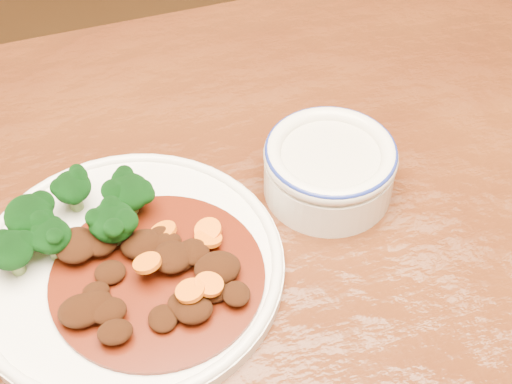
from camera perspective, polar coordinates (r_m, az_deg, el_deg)
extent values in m
cube|color=#4D240D|center=(0.66, -0.09, -8.68)|extent=(1.57, 1.01, 0.04)
cylinder|color=white|center=(0.66, -10.15, -5.98)|extent=(0.28, 0.28, 0.01)
torus|color=white|center=(0.65, -10.22, -5.65)|extent=(0.28, 0.28, 0.01)
cylinder|color=olive|center=(0.66, -18.56, -5.55)|extent=(0.01, 0.01, 0.02)
ellipsoid|color=black|center=(0.65, -18.99, -4.43)|extent=(0.04, 0.04, 0.03)
cylinder|color=olive|center=(0.69, -17.32, -3.03)|extent=(0.01, 0.01, 0.02)
ellipsoid|color=black|center=(0.67, -17.74, -1.80)|extent=(0.04, 0.04, 0.03)
cylinder|color=olive|center=(0.67, -15.72, -4.50)|extent=(0.01, 0.01, 0.02)
ellipsoid|color=black|center=(0.65, -16.07, -3.41)|extent=(0.04, 0.04, 0.03)
cylinder|color=olive|center=(0.70, -14.20, -0.74)|extent=(0.01, 0.01, 0.02)
ellipsoid|color=black|center=(0.69, -14.50, 0.38)|extent=(0.04, 0.04, 0.03)
cylinder|color=olive|center=(0.68, -9.92, -1.23)|extent=(0.01, 0.01, 0.02)
ellipsoid|color=black|center=(0.67, -10.15, -0.01)|extent=(0.04, 0.04, 0.03)
cylinder|color=olive|center=(0.66, -11.10, -3.59)|extent=(0.01, 0.01, 0.02)
ellipsoid|color=black|center=(0.65, -11.38, -2.36)|extent=(0.04, 0.04, 0.03)
cylinder|color=#4E1608|center=(0.64, -7.89, -6.72)|extent=(0.19, 0.19, 0.00)
ellipsoid|color=black|center=(0.63, -12.68, -7.76)|extent=(0.02, 0.02, 0.01)
ellipsoid|color=black|center=(0.60, -11.21, -10.93)|extent=(0.03, 0.02, 0.01)
ellipsoid|color=black|center=(0.61, -3.34, -7.94)|extent=(0.03, 0.02, 0.01)
ellipsoid|color=black|center=(0.62, -3.11, -6.11)|extent=(0.04, 0.03, 0.02)
ellipsoid|color=black|center=(0.60, -7.45, -10.01)|extent=(0.02, 0.03, 0.01)
ellipsoid|color=black|center=(0.65, -9.05, -4.15)|extent=(0.04, 0.03, 0.02)
ellipsoid|color=black|center=(0.63, -6.15, -5.20)|extent=(0.03, 0.03, 0.01)
ellipsoid|color=black|center=(0.64, -7.09, -4.01)|extent=(0.03, 0.02, 0.01)
ellipsoid|color=black|center=(0.63, -6.76, -5.19)|extent=(0.03, 0.04, 0.02)
ellipsoid|color=black|center=(0.63, -5.07, -4.80)|extent=(0.03, 0.03, 0.01)
ellipsoid|color=black|center=(0.61, -4.49, -7.86)|extent=(0.03, 0.03, 0.01)
ellipsoid|color=black|center=(0.65, -12.34, -4.04)|extent=(0.03, 0.03, 0.02)
ellipsoid|color=black|center=(0.61, -5.91, -8.86)|extent=(0.03, 0.03, 0.01)
ellipsoid|color=black|center=(0.61, -1.60, -8.14)|extent=(0.02, 0.03, 0.01)
ellipsoid|color=black|center=(0.65, -14.20, -4.13)|extent=(0.04, 0.04, 0.02)
ellipsoid|color=black|center=(0.61, -13.81, -9.22)|extent=(0.04, 0.03, 0.02)
ellipsoid|color=black|center=(0.60, -5.00, -9.37)|extent=(0.03, 0.03, 0.02)
ellipsoid|color=black|center=(0.64, -11.59, -6.33)|extent=(0.03, 0.03, 0.01)
ellipsoid|color=black|center=(0.61, -12.75, -8.65)|extent=(0.03, 0.02, 0.02)
ellipsoid|color=black|center=(0.65, -7.68, -3.38)|extent=(0.02, 0.02, 0.01)
ellipsoid|color=black|center=(0.61, -11.72, -9.29)|extent=(0.03, 0.03, 0.02)
cylinder|color=#D4590B|center=(0.64, -3.84, -3.72)|extent=(0.03, 0.03, 0.01)
cylinder|color=#D4590B|center=(0.60, -5.29, -7.88)|extent=(0.03, 0.03, 0.01)
cylinder|color=#D4590B|center=(0.60, -3.80, -7.38)|extent=(0.03, 0.03, 0.01)
cylinder|color=#D4590B|center=(0.65, -7.43, -3.11)|extent=(0.03, 0.03, 0.02)
cylinder|color=#D4590B|center=(0.65, -3.86, -3.04)|extent=(0.04, 0.04, 0.01)
cylinder|color=#D4590B|center=(0.62, -8.70, -5.63)|extent=(0.03, 0.03, 0.01)
cylinder|color=silver|center=(0.71, 5.82, 1.35)|extent=(0.13, 0.13, 0.04)
cylinder|color=beige|center=(0.69, 5.97, 2.80)|extent=(0.10, 0.10, 0.01)
torus|color=silver|center=(0.69, 6.00, 3.05)|extent=(0.13, 0.13, 0.02)
torus|color=navy|center=(0.68, 6.03, 3.30)|extent=(0.13, 0.13, 0.01)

